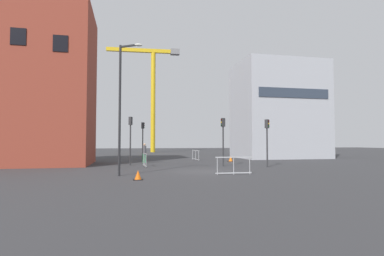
{
  "coord_description": "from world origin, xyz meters",
  "views": [
    {
      "loc": [
        -5.07,
        -19.99,
        1.96
      ],
      "look_at": [
        0.0,
        3.78,
        3.09
      ],
      "focal_mm": 28.61,
      "sensor_mm": 36.0,
      "label": 1
    }
  ],
  "objects_px": {
    "traffic_cone_striped": "(138,175)",
    "pedestrian_walking": "(144,151)",
    "streetlamp_tall": "(122,100)",
    "construction_crane": "(152,84)",
    "traffic_light_far": "(223,134)",
    "traffic_light_near": "(130,133)",
    "traffic_light_verge": "(143,135)",
    "traffic_cone_orange": "(231,159)",
    "traffic_light_median": "(267,135)"
  },
  "relations": [
    {
      "from": "traffic_light_near",
      "to": "traffic_cone_striped",
      "type": "distance_m",
      "value": 10.99
    },
    {
      "from": "streetlamp_tall",
      "to": "traffic_cone_striped",
      "type": "distance_m",
      "value": 4.77
    },
    {
      "from": "streetlamp_tall",
      "to": "traffic_cone_striped",
      "type": "height_order",
      "value": "streetlamp_tall"
    },
    {
      "from": "traffic_cone_striped",
      "to": "pedestrian_walking",
      "type": "bearing_deg",
      "value": 85.4
    },
    {
      "from": "traffic_light_near",
      "to": "traffic_cone_striped",
      "type": "height_order",
      "value": "traffic_light_near"
    },
    {
      "from": "traffic_light_verge",
      "to": "pedestrian_walking",
      "type": "distance_m",
      "value": 5.97
    },
    {
      "from": "traffic_cone_orange",
      "to": "traffic_light_far",
      "type": "bearing_deg",
      "value": -114.87
    },
    {
      "from": "traffic_light_verge",
      "to": "traffic_cone_orange",
      "type": "relative_size",
      "value": 7.42
    },
    {
      "from": "pedestrian_walking",
      "to": "traffic_light_near",
      "type": "bearing_deg",
      "value": -117.83
    },
    {
      "from": "traffic_light_verge",
      "to": "traffic_light_far",
      "type": "distance_m",
      "value": 12.74
    },
    {
      "from": "traffic_light_median",
      "to": "traffic_light_far",
      "type": "height_order",
      "value": "traffic_light_far"
    },
    {
      "from": "streetlamp_tall",
      "to": "traffic_light_near",
      "type": "xyz_separation_m",
      "value": [
        0.59,
        8.65,
        -1.67
      ]
    },
    {
      "from": "traffic_light_verge",
      "to": "traffic_light_near",
      "type": "xyz_separation_m",
      "value": [
        -1.47,
        -8.27,
        -0.03
      ]
    },
    {
      "from": "pedestrian_walking",
      "to": "traffic_cone_striped",
      "type": "distance_m",
      "value": 13.32
    },
    {
      "from": "traffic_light_median",
      "to": "traffic_light_near",
      "type": "xyz_separation_m",
      "value": [
        -10.59,
        4.44,
        0.23
      ]
    },
    {
      "from": "construction_crane",
      "to": "traffic_light_median",
      "type": "relative_size",
      "value": 5.48
    },
    {
      "from": "streetlamp_tall",
      "to": "pedestrian_walking",
      "type": "height_order",
      "value": "streetlamp_tall"
    },
    {
      "from": "streetlamp_tall",
      "to": "pedestrian_walking",
      "type": "distance_m",
      "value": 11.87
    },
    {
      "from": "traffic_light_verge",
      "to": "pedestrian_walking",
      "type": "height_order",
      "value": "traffic_light_verge"
    },
    {
      "from": "traffic_cone_striped",
      "to": "traffic_cone_orange",
      "type": "distance_m",
      "value": 16.48
    },
    {
      "from": "construction_crane",
      "to": "traffic_light_far",
      "type": "bearing_deg",
      "value": -85.44
    },
    {
      "from": "construction_crane",
      "to": "traffic_light_near",
      "type": "bearing_deg",
      "value": -97.63
    },
    {
      "from": "traffic_light_far",
      "to": "traffic_cone_orange",
      "type": "bearing_deg",
      "value": 65.13
    },
    {
      "from": "traffic_light_median",
      "to": "traffic_light_near",
      "type": "bearing_deg",
      "value": 157.22
    },
    {
      "from": "traffic_light_far",
      "to": "traffic_cone_striped",
      "type": "distance_m",
      "value": 10.74
    },
    {
      "from": "traffic_light_median",
      "to": "traffic_light_far",
      "type": "bearing_deg",
      "value": 155.68
    },
    {
      "from": "traffic_light_median",
      "to": "traffic_cone_orange",
      "type": "height_order",
      "value": "traffic_light_median"
    },
    {
      "from": "streetlamp_tall",
      "to": "traffic_light_near",
      "type": "distance_m",
      "value": 8.83
    },
    {
      "from": "traffic_light_verge",
      "to": "traffic_light_near",
      "type": "relative_size",
      "value": 1.01
    },
    {
      "from": "traffic_light_verge",
      "to": "traffic_light_far",
      "type": "xyz_separation_m",
      "value": [
        5.92,
        -11.27,
        -0.17
      ]
    },
    {
      "from": "traffic_light_near",
      "to": "streetlamp_tall",
      "type": "bearing_deg",
      "value": -93.92
    },
    {
      "from": "streetlamp_tall",
      "to": "traffic_cone_orange",
      "type": "distance_m",
      "value": 16.03
    },
    {
      "from": "streetlamp_tall",
      "to": "traffic_light_verge",
      "type": "xyz_separation_m",
      "value": [
        2.07,
        16.92,
        -1.64
      ]
    },
    {
      "from": "traffic_light_far",
      "to": "traffic_cone_striped",
      "type": "bearing_deg",
      "value": -132.77
    },
    {
      "from": "streetlamp_tall",
      "to": "traffic_light_far",
      "type": "height_order",
      "value": "streetlamp_tall"
    },
    {
      "from": "traffic_light_median",
      "to": "traffic_cone_orange",
      "type": "relative_size",
      "value": 6.64
    },
    {
      "from": "traffic_cone_orange",
      "to": "traffic_cone_striped",
      "type": "bearing_deg",
      "value": -126.13
    },
    {
      "from": "construction_crane",
      "to": "traffic_cone_striped",
      "type": "xyz_separation_m",
      "value": [
        -4.2,
        -44.15,
        -13.32
      ]
    },
    {
      "from": "pedestrian_walking",
      "to": "traffic_light_median",
      "type": "bearing_deg",
      "value": -37.19
    },
    {
      "from": "pedestrian_walking",
      "to": "streetlamp_tall",
      "type": "bearing_deg",
      "value": -99.84
    },
    {
      "from": "traffic_light_median",
      "to": "traffic_light_verge",
      "type": "distance_m",
      "value": 15.65
    },
    {
      "from": "construction_crane",
      "to": "traffic_cone_orange",
      "type": "relative_size",
      "value": 36.4
    },
    {
      "from": "traffic_light_median",
      "to": "pedestrian_walking",
      "type": "distance_m",
      "value": 11.68
    },
    {
      "from": "construction_crane",
      "to": "streetlamp_tall",
      "type": "bearing_deg",
      "value": -96.87
    },
    {
      "from": "traffic_light_near",
      "to": "pedestrian_walking",
      "type": "height_order",
      "value": "traffic_light_near"
    },
    {
      "from": "traffic_light_verge",
      "to": "traffic_light_near",
      "type": "height_order",
      "value": "traffic_light_verge"
    },
    {
      "from": "construction_crane",
      "to": "traffic_cone_striped",
      "type": "distance_m",
      "value": 46.3
    },
    {
      "from": "traffic_light_near",
      "to": "traffic_cone_orange",
      "type": "relative_size",
      "value": 7.32
    },
    {
      "from": "construction_crane",
      "to": "traffic_cone_striped",
      "type": "height_order",
      "value": "construction_crane"
    },
    {
      "from": "pedestrian_walking",
      "to": "traffic_light_far",
      "type": "bearing_deg",
      "value": -42.64
    }
  ]
}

